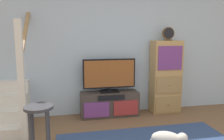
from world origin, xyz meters
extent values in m
cube|color=#A8BCD1|center=(0.00, 2.46, 1.35)|extent=(6.40, 0.12, 2.70)
cube|color=#423833|center=(-0.30, 2.20, 0.24)|extent=(1.13, 0.36, 0.47)
cube|color=#70387F|center=(-0.58, 2.01, 0.20)|extent=(0.47, 0.02, 0.28)
cube|color=maroon|center=(-0.02, 2.01, 0.20)|extent=(0.47, 0.02, 0.28)
cube|color=black|center=(-0.30, 2.01, 0.42)|extent=(0.51, 0.02, 0.09)
cube|color=black|center=(-0.30, 2.22, 0.48)|extent=(0.36, 0.22, 0.02)
cylinder|color=black|center=(-0.30, 2.22, 0.53)|extent=(0.05, 0.05, 0.06)
cube|color=black|center=(-0.30, 2.22, 0.84)|extent=(1.02, 0.05, 0.57)
cube|color=brown|center=(-0.30, 2.19, 0.84)|extent=(0.97, 0.01, 0.52)
cube|color=tan|center=(0.86, 2.21, 0.73)|extent=(0.58, 0.34, 1.47)
cube|color=#9C7949|center=(0.86, 2.03, 0.20)|extent=(0.53, 0.02, 0.34)
sphere|color=olive|center=(0.86, 2.01, 0.20)|extent=(0.03, 0.03, 0.03)
cube|color=#9C7949|center=(0.86, 2.03, 0.60)|extent=(0.53, 0.02, 0.34)
sphere|color=olive|center=(0.86, 2.01, 0.60)|extent=(0.03, 0.03, 0.03)
cube|color=#70387F|center=(0.86, 2.03, 1.14)|extent=(0.49, 0.02, 0.46)
cube|color=#4C3823|center=(0.88, 2.19, 1.48)|extent=(0.15, 0.08, 0.02)
cylinder|color=brown|center=(0.88, 2.19, 1.61)|extent=(0.24, 0.04, 0.24)
cylinder|color=black|center=(0.88, 2.16, 1.61)|extent=(0.21, 0.01, 0.21)
cube|color=silver|center=(-2.25, 2.05, 0.29)|extent=(0.90, 0.26, 0.57)
cube|color=silver|center=(-2.25, 2.31, 0.38)|extent=(0.90, 0.26, 0.76)
cube|color=silver|center=(-2.25, 2.57, 0.47)|extent=(0.90, 0.26, 0.95)
cube|color=silver|center=(-1.75, 1.40, 0.90)|extent=(0.09, 0.09, 1.80)
cube|color=#9E7547|center=(-1.75, 2.05, 1.70)|extent=(0.06, 1.33, 0.99)
cylinder|color=#333338|center=(-1.53, 0.77, 0.36)|extent=(0.04, 0.04, 0.72)
cylinder|color=#333338|center=(-1.35, 0.77, 0.36)|extent=(0.04, 0.04, 0.72)
cylinder|color=#333338|center=(-1.44, 0.68, 0.74)|extent=(0.34, 0.34, 0.03)
ellipsoid|color=beige|center=(0.27, 0.82, 0.11)|extent=(0.48, 0.39, 0.22)
sphere|color=beige|center=(0.45, 0.72, 0.15)|extent=(0.15, 0.15, 0.15)
cylinder|color=beige|center=(0.08, 0.92, 0.08)|extent=(0.10, 0.08, 0.16)
camera|label=1|loc=(-1.10, -1.95, 1.58)|focal=35.78mm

